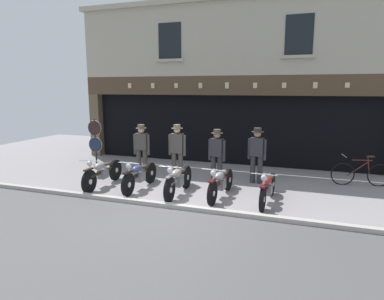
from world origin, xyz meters
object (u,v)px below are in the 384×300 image
Objects in this scene: motorcycle_center_left at (140,175)px; motorcycle_right at (268,187)px; motorcycle_center_right at (221,182)px; motorcycle_center at (178,180)px; salesman_left at (142,147)px; salesman_right at (217,153)px; assistant_far_right at (257,152)px; leaning_bicycle at (361,173)px; tyre_sign_pole at (95,137)px; shopkeeper_center at (177,149)px; advert_board_near at (307,121)px; motorcycle_left at (103,172)px.

motorcycle_right is (3.59, 0.01, -0.01)m from motorcycle_center_left.
motorcycle_center_left is 2.37m from motorcycle_center_right.
motorcycle_center_left is 1.01× the size of motorcycle_center.
salesman_left is (-4.25, 1.42, 0.53)m from motorcycle_right.
motorcycle_center is 1.85m from salesman_right.
assistant_far_right reaches higher than leaning_bicycle.
tyre_sign_pole is 1.01× the size of leaning_bicycle.
salesman_right is at bearing -140.10° from motorcycle_center_left.
leaning_bicycle is (4.79, 2.65, -0.06)m from motorcycle_center.
motorcycle_right is 1.17× the size of assistant_far_right.
shopkeeper_center is 1.03× the size of tyre_sign_pole.
assistant_far_right is at bearing -179.00° from salesman_left.
motorcycle_center is 5.51m from advert_board_near.
shopkeeper_center is 5.55m from leaning_bicycle.
advert_board_near is at bearing -124.29° from salesman_right.
salesman_right is (-1.74, 1.53, 0.49)m from motorcycle_right.
motorcycle_left is at bearing 28.32° from assistant_far_right.
salesman_left is 1.81× the size of advert_board_near.
motorcycle_right is 2.37m from salesman_right.
tyre_sign_pole reaches higher than salesman_left.
motorcycle_right is 3.50m from leaning_bicycle.
motorcycle_center is at bearing 174.07° from motorcycle_center_left.
salesman_left is 6.80m from leaning_bicycle.
assistant_far_right is at bearing 94.04° from leaning_bicycle.
motorcycle_right is at bearing 111.95° from assistant_far_right.
shopkeeper_center reaches higher than motorcycle_center_left.
motorcycle_right is (2.35, 0.14, -0.02)m from motorcycle_center.
motorcycle_center_left is at bearing 102.49° from leaning_bicycle.
motorcycle_right is at bearing -177.55° from motorcycle_center.
salesman_right is 3.76m from advert_board_near.
advert_board_near is (3.74, 2.91, 0.75)m from shopkeeper_center.
assistant_far_right is at bearing -118.72° from advert_board_near.
assistant_far_right is at bearing -107.77° from motorcycle_center_right.
salesman_right is at bearing -111.15° from motorcycle_center.
motorcycle_center_left is 1.18× the size of leaning_bicycle.
assistant_far_right is at bearing -160.35° from salesman_right.
salesman_left is at bearing -40.38° from motorcycle_center.
salesman_right is at bearing -10.87° from tyre_sign_pole.
assistant_far_right is (0.67, 1.73, 0.53)m from motorcycle_center_right.
motorcycle_left reaches higher than motorcycle_right.
salesman_left is at bearing -151.18° from advert_board_near.
motorcycle_center_left is 2.12× the size of advert_board_near.
motorcycle_left is 4.62m from assistant_far_right.
tyre_sign_pole is (-3.20, 2.51, 0.61)m from motorcycle_center_left.
motorcycle_right is 2.11× the size of advert_board_near.
salesman_left is at bearing 11.75° from salesman_right.
shopkeeper_center is at bearing -32.82° from motorcycle_center_right.
motorcycle_center_right reaches higher than motorcycle_center_left.
advert_board_near reaches higher than shopkeeper_center.
tyre_sign_pole is at bearing -38.05° from motorcycle_center_left.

